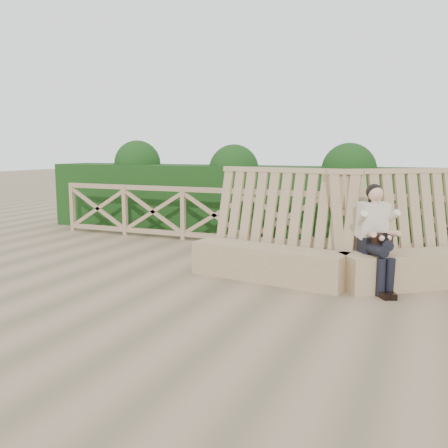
% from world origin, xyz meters
% --- Properties ---
extents(ground, '(60.00, 60.00, 0.00)m').
position_xyz_m(ground, '(0.00, 0.00, 0.00)').
color(ground, brown).
rests_on(ground, ground).
extents(bench, '(4.28, 2.02, 1.62)m').
position_xyz_m(bench, '(1.48, 1.50, 0.41)').
color(bench, '#816149').
rests_on(bench, ground).
extents(woman, '(0.66, 0.85, 1.41)m').
position_xyz_m(woman, '(1.95, 1.28, 0.77)').
color(woman, black).
rests_on(woman, ground).
extents(guardrail, '(10.10, 0.09, 1.10)m').
position_xyz_m(guardrail, '(0.00, 3.50, 0.55)').
color(guardrail, '#907253').
rests_on(guardrail, ground).
extents(hedge, '(12.00, 1.20, 1.50)m').
position_xyz_m(hedge, '(0.00, 4.70, 0.75)').
color(hedge, black).
rests_on(hedge, ground).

